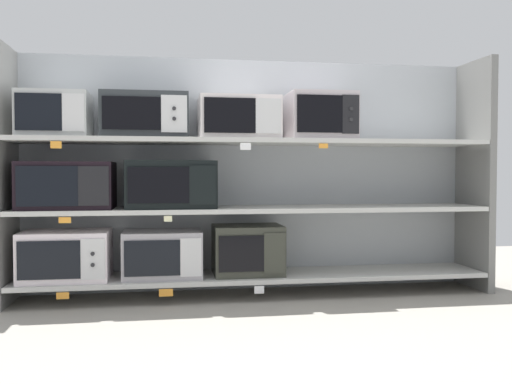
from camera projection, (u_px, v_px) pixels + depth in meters
The scene contains 24 objects.
ground at pixel (288, 341), 2.74m from camera, with size 7.10×6.00×0.02m, color gray.
back_panel at pixel (250, 175), 3.94m from camera, with size 3.30×0.04×1.61m, color #9EA3A8.
upright_left at pixel (5, 175), 3.45m from camera, with size 0.05×0.46×1.61m, color slate.
upright_right at pixel (475, 175), 3.95m from camera, with size 0.05×0.46×1.61m, color slate.
shelf_0 at pixel (256, 276), 3.72m from camera, with size 3.10×0.46×0.03m, color beige.
microwave_0 at pixel (66, 255), 3.52m from camera, with size 0.54×0.41×0.31m.
microwave_1 at pixel (163, 254), 3.61m from camera, with size 0.50×0.38×0.30m.
microwave_2 at pixel (248, 250), 3.70m from camera, with size 0.46×0.36×0.33m.
price_tag_0 at pixel (63, 296), 3.30m from camera, with size 0.07×0.00×0.04m, color orange.
price_tag_1 at pixel (166, 293), 3.40m from camera, with size 0.09×0.00×0.05m, color orange.
price_tag_2 at pixel (259, 290), 3.49m from camera, with size 0.06×0.00×0.05m, color white.
shelf_1 at pixel (256, 209), 3.71m from camera, with size 3.10×0.46×0.03m, color beige.
microwave_3 at pixel (68, 185), 3.50m from camera, with size 0.57×0.40×0.30m.
microwave_4 at pixel (171, 184), 3.61m from camera, with size 0.57×0.43×0.31m.
price_tag_3 at pixel (65, 220), 3.29m from camera, with size 0.07×0.00×0.04m, color orange.
price_tag_4 at pixel (168, 219), 3.39m from camera, with size 0.05×0.00×0.04m, color beige.
shelf_2 at pixel (256, 142), 3.69m from camera, with size 3.10×0.46×0.03m, color beige.
microwave_5 at pixel (55, 115), 3.48m from camera, with size 0.42×0.36×0.28m.
microwave_6 at pixel (145, 116), 3.57m from camera, with size 0.55×0.37×0.29m.
microwave_7 at pixel (238, 118), 3.66m from camera, with size 0.52×0.40×0.27m.
microwave_8 at pixel (319, 117), 3.75m from camera, with size 0.44×0.42×0.31m.
price_tag_5 at pixel (56, 145), 3.27m from camera, with size 0.06×0.00×0.04m, color orange.
price_tag_6 at pixel (246, 146), 3.45m from camera, with size 0.07×0.00×0.04m, color white.
price_tag_7 at pixel (323, 146), 3.53m from camera, with size 0.06×0.00×0.03m, color orange.
Camera 1 is at (-0.59, -3.65, 0.82)m, focal length 38.90 mm.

